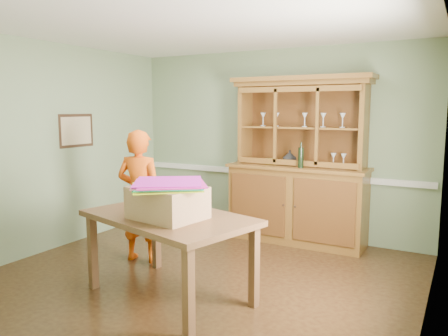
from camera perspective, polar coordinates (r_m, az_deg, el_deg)
The scene contains 14 objects.
floor at distance 5.03m, azimuth -2.74°, elevation -13.81°, with size 4.50×4.50×0.00m, color #493117.
ceiling at distance 4.76m, azimuth -2.96°, elevation 18.04°, with size 4.50×4.50×0.00m, color white.
wall_back at distance 6.48m, azimuth 6.58°, elevation 3.28°, with size 4.50×4.50×0.00m, color gray.
wall_left at distance 6.20m, azimuth -20.79°, elevation 2.62°, with size 4.00×4.00×0.00m, color gray.
wall_right at distance 4.01m, azimuth 25.59°, elevation -0.16°, with size 4.00×4.00×0.00m, color gray.
wall_front at distance 3.21m, azimuth -22.14°, elevation -1.75°, with size 4.50×4.50×0.00m, color gray.
chair_rail at distance 6.51m, azimuth 6.43°, elevation -0.69°, with size 4.41×0.05×0.08m, color silver.
framed_map at distance 6.37m, azimuth -18.69°, elevation 4.64°, with size 0.03×0.60×0.46m.
window_panel at distance 3.69m, azimuth 25.09°, elevation 1.61°, with size 0.03×0.96×1.36m.
china_hutch at distance 6.14m, azimuth 9.63°, elevation -2.20°, with size 1.94×0.64×2.28m.
dining_table at distance 4.30m, azimuth -7.23°, elevation -7.37°, with size 1.85×1.38×0.83m.
cardboard_box at distance 4.13m, azimuth -7.38°, elevation -4.50°, with size 0.64×0.51×0.30m, color #966C4D.
kite_stack at distance 4.07m, azimuth -7.19°, elevation -2.15°, with size 0.85×0.85×0.05m.
person at distance 5.38m, azimuth -10.90°, elevation -3.61°, with size 0.59×0.38×1.61m, color #EA560E.
Camera 1 is at (2.49, -3.97, 1.85)m, focal length 35.00 mm.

